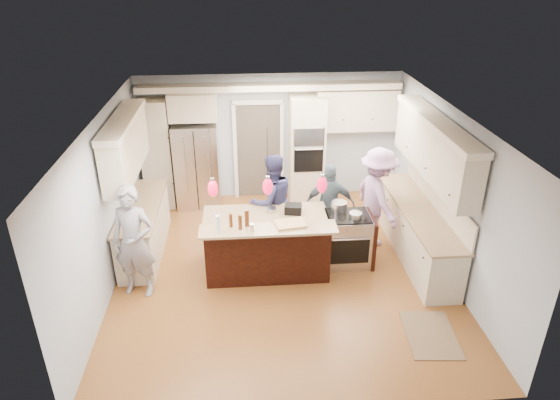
{
  "coord_description": "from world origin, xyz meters",
  "views": [
    {
      "loc": [
        -0.61,
        -7.13,
        4.84
      ],
      "look_at": [
        0.0,
        0.35,
        1.15
      ],
      "focal_mm": 32.0,
      "sensor_mm": 36.0,
      "label": 1
    }
  ],
  "objects_px": {
    "refrigerator": "(197,165)",
    "person_bar_end": "(134,242)",
    "island_range": "(348,239)",
    "person_far_left": "(272,201)",
    "kitchen_island": "(267,243)"
  },
  "relations": [
    {
      "from": "refrigerator",
      "to": "person_far_left",
      "type": "xyz_separation_m",
      "value": [
        1.44,
        -1.79,
        -0.01
      ]
    },
    {
      "from": "kitchen_island",
      "to": "person_bar_end",
      "type": "bearing_deg",
      "value": -165.73
    },
    {
      "from": "kitchen_island",
      "to": "person_far_left",
      "type": "bearing_deg",
      "value": 79.77
    },
    {
      "from": "kitchen_island",
      "to": "island_range",
      "type": "height_order",
      "value": "kitchen_island"
    },
    {
      "from": "kitchen_island",
      "to": "person_bar_end",
      "type": "height_order",
      "value": "person_bar_end"
    },
    {
      "from": "refrigerator",
      "to": "person_bar_end",
      "type": "height_order",
      "value": "person_bar_end"
    },
    {
      "from": "refrigerator",
      "to": "island_range",
      "type": "distance_m",
      "value": 3.71
    },
    {
      "from": "refrigerator",
      "to": "person_bar_end",
      "type": "xyz_separation_m",
      "value": [
        -0.75,
        -3.09,
        0.02
      ]
    },
    {
      "from": "refrigerator",
      "to": "island_range",
      "type": "relative_size",
      "value": 1.96
    },
    {
      "from": "kitchen_island",
      "to": "person_far_left",
      "type": "height_order",
      "value": "person_far_left"
    },
    {
      "from": "island_range",
      "to": "person_far_left",
      "type": "bearing_deg",
      "value": 151.04
    },
    {
      "from": "refrigerator",
      "to": "person_far_left",
      "type": "bearing_deg",
      "value": -51.14
    },
    {
      "from": "kitchen_island",
      "to": "island_range",
      "type": "xyz_separation_m",
      "value": [
        1.41,
        0.08,
        -0.03
      ]
    },
    {
      "from": "island_range",
      "to": "person_far_left",
      "type": "xyz_separation_m",
      "value": [
        -1.27,
        0.7,
        0.43
      ]
    },
    {
      "from": "island_range",
      "to": "person_far_left",
      "type": "relative_size",
      "value": 0.52
    }
  ]
}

